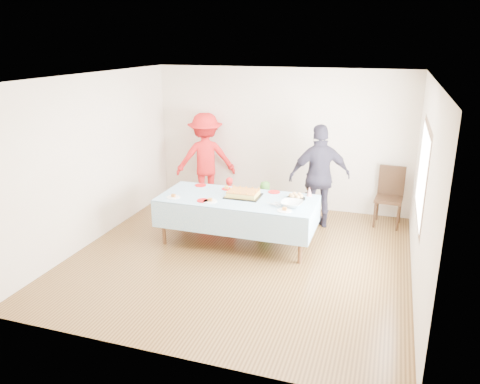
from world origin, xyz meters
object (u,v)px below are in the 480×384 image
object	(u,v)px
party_table	(237,201)
birthday_cake	(243,194)
dining_chair	(390,193)
adult_left	(206,159)

from	to	relation	value
party_table	birthday_cake	xyz separation A→B (m)	(0.07, 0.08, 0.10)
birthday_cake	dining_chair	distance (m)	2.74
party_table	birthday_cake	bearing A→B (deg)	48.82
dining_chair	adult_left	distance (m)	3.58
party_table	adult_left	world-z (taller)	adult_left
party_table	adult_left	distance (m)	2.13
party_table	dining_chair	xyz separation A→B (m)	(2.32, 1.64, -0.14)
party_table	birthday_cake	distance (m)	0.15
dining_chair	adult_left	world-z (taller)	adult_left
birthday_cake	adult_left	xyz separation A→B (m)	(-1.32, 1.64, 0.09)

